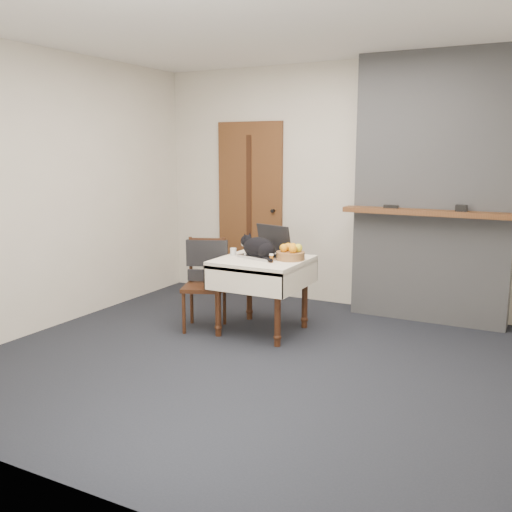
{
  "coord_description": "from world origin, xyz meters",
  "views": [
    {
      "loc": [
        1.96,
        -3.89,
        1.68
      ],
      "look_at": [
        -0.42,
        0.64,
        0.73
      ],
      "focal_mm": 40.0,
      "sensor_mm": 36.0,
      "label": 1
    }
  ],
  "objects_px": {
    "cat": "(259,248)",
    "cream_jar": "(233,252)",
    "chair": "(206,271)",
    "fruit_basket": "(291,253)",
    "laptop": "(267,249)",
    "pill_bottle": "(271,258)",
    "door": "(250,209)",
    "side_table": "(262,271)"
  },
  "relations": [
    {
      "from": "door",
      "to": "chair",
      "type": "relative_size",
      "value": 2.32
    },
    {
      "from": "door",
      "to": "cream_jar",
      "type": "distance_m",
      "value": 1.38
    },
    {
      "from": "door",
      "to": "pill_bottle",
      "type": "bearing_deg",
      "value": -55.4
    },
    {
      "from": "side_table",
      "to": "fruit_basket",
      "type": "height_order",
      "value": "fruit_basket"
    },
    {
      "from": "side_table",
      "to": "fruit_basket",
      "type": "bearing_deg",
      "value": 15.78
    },
    {
      "from": "laptop",
      "to": "cat",
      "type": "bearing_deg",
      "value": -86.42
    },
    {
      "from": "fruit_basket",
      "to": "chair",
      "type": "height_order",
      "value": "chair"
    },
    {
      "from": "laptop",
      "to": "pill_bottle",
      "type": "distance_m",
      "value": 0.28
    },
    {
      "from": "door",
      "to": "laptop",
      "type": "distance_m",
      "value": 1.45
    },
    {
      "from": "door",
      "to": "side_table",
      "type": "relative_size",
      "value": 2.56
    },
    {
      "from": "side_table",
      "to": "pill_bottle",
      "type": "xyz_separation_m",
      "value": [
        0.15,
        -0.12,
        0.15
      ]
    },
    {
      "from": "side_table",
      "to": "pill_bottle",
      "type": "height_order",
      "value": "pill_bottle"
    },
    {
      "from": "chair",
      "to": "door",
      "type": "bearing_deg",
      "value": 79.52
    },
    {
      "from": "pill_bottle",
      "to": "door",
      "type": "bearing_deg",
      "value": 124.6
    },
    {
      "from": "cat",
      "to": "chair",
      "type": "height_order",
      "value": "cat"
    },
    {
      "from": "pill_bottle",
      "to": "fruit_basket",
      "type": "xyz_separation_m",
      "value": [
        0.1,
        0.19,
        0.02
      ]
    },
    {
      "from": "door",
      "to": "laptop",
      "type": "xyz_separation_m",
      "value": [
        0.81,
        -1.18,
        -0.23
      ]
    },
    {
      "from": "pill_bottle",
      "to": "chair",
      "type": "relative_size",
      "value": 0.09
    },
    {
      "from": "pill_bottle",
      "to": "chair",
      "type": "xyz_separation_m",
      "value": [
        -0.71,
        0.03,
        -0.19
      ]
    },
    {
      "from": "door",
      "to": "laptop",
      "type": "height_order",
      "value": "door"
    },
    {
      "from": "laptop",
      "to": "chair",
      "type": "height_order",
      "value": "laptop"
    },
    {
      "from": "door",
      "to": "laptop",
      "type": "bearing_deg",
      "value": -55.42
    },
    {
      "from": "door",
      "to": "pill_bottle",
      "type": "relative_size",
      "value": 26.05
    },
    {
      "from": "cream_jar",
      "to": "pill_bottle",
      "type": "bearing_deg",
      "value": -17.13
    },
    {
      "from": "side_table",
      "to": "pill_bottle",
      "type": "distance_m",
      "value": 0.25
    },
    {
      "from": "cat",
      "to": "cream_jar",
      "type": "xyz_separation_m",
      "value": [
        -0.29,
        0.03,
        -0.06
      ]
    },
    {
      "from": "cream_jar",
      "to": "chair",
      "type": "height_order",
      "value": "chair"
    },
    {
      "from": "cat",
      "to": "laptop",
      "type": "bearing_deg",
      "value": 93.09
    },
    {
      "from": "cream_jar",
      "to": "chair",
      "type": "xyz_separation_m",
      "value": [
        -0.24,
        -0.12,
        -0.18
      ]
    },
    {
      "from": "cream_jar",
      "to": "cat",
      "type": "bearing_deg",
      "value": -5.77
    },
    {
      "from": "cream_jar",
      "to": "pill_bottle",
      "type": "relative_size",
      "value": 0.89
    },
    {
      "from": "door",
      "to": "side_table",
      "type": "height_order",
      "value": "door"
    },
    {
      "from": "pill_bottle",
      "to": "side_table",
      "type": "bearing_deg",
      "value": 140.8
    },
    {
      "from": "cream_jar",
      "to": "fruit_basket",
      "type": "bearing_deg",
      "value": 4.85
    },
    {
      "from": "cat",
      "to": "cream_jar",
      "type": "bearing_deg",
      "value": -170.6
    },
    {
      "from": "door",
      "to": "cat",
      "type": "height_order",
      "value": "door"
    },
    {
      "from": "laptop",
      "to": "pill_bottle",
      "type": "xyz_separation_m",
      "value": [
        0.16,
        -0.23,
        -0.03
      ]
    },
    {
      "from": "door",
      "to": "cream_jar",
      "type": "xyz_separation_m",
      "value": [
        0.5,
        -1.26,
        -0.27
      ]
    },
    {
      "from": "cream_jar",
      "to": "laptop",
      "type": "bearing_deg",
      "value": 14.35
    },
    {
      "from": "laptop",
      "to": "pill_bottle",
      "type": "bearing_deg",
      "value": -39.66
    },
    {
      "from": "chair",
      "to": "fruit_basket",
      "type": "bearing_deg",
      "value": -9.62
    },
    {
      "from": "laptop",
      "to": "cream_jar",
      "type": "distance_m",
      "value": 0.33
    }
  ]
}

